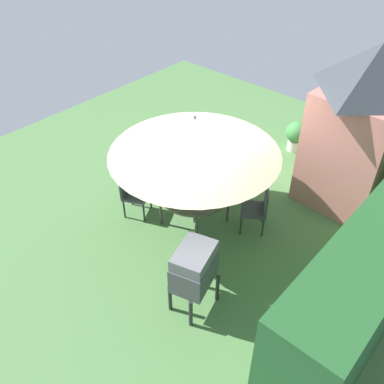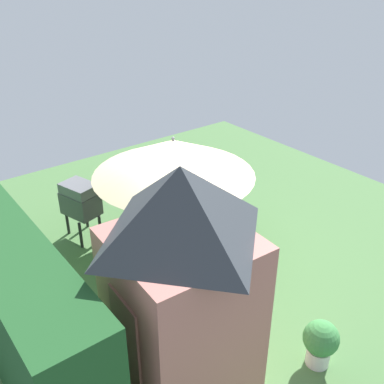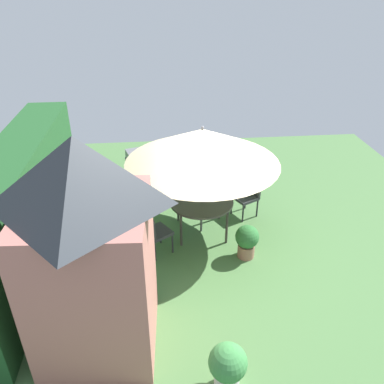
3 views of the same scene
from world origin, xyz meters
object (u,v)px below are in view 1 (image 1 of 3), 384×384
Objects in this scene: chair_far_side at (258,207)px; patio_umbrella at (195,136)px; patio_table at (194,195)px; potted_plant_by_shed at (196,171)px; potted_plant_by_grill at (296,135)px; bbq_grill at (194,268)px; garden_shed at (360,128)px; chair_near_shed at (132,191)px.

patio_umbrella is at bearing -56.52° from chair_far_side.
patio_table is 1.21m from potted_plant_by_shed.
chair_far_side is 1.25× the size of potted_plant_by_grill.
bbq_grill is (1.42, 1.24, -1.06)m from patio_umbrella.
bbq_grill is at bearing -7.17° from garden_shed.
patio_table is 1.06× the size of bbq_grill.
potted_plant_by_shed is (-2.32, -1.99, -0.47)m from bbq_grill.
bbq_grill is 5.09m from potted_plant_by_grill.
patio_umbrella reaches higher than potted_plant_by_grill.
potted_plant_by_shed is at bearing -139.41° from bbq_grill.
garden_shed reaches higher than potted_plant_by_shed.
garden_shed is 1.08× the size of patio_umbrella.
patio_umbrella is at bearing 117.26° from chair_near_shed.
patio_umbrella is 3.26× the size of chair_near_shed.
patio_table is 1.18m from chair_far_side.
chair_far_side is (1.94, -0.77, -1.10)m from garden_shed.
patio_umbrella is 1.82m from chair_far_side.
chair_near_shed is (0.56, -1.09, -0.15)m from patio_table.
garden_shed is at bearing 145.97° from patio_umbrella.
potted_plant_by_grill is (-4.07, 1.17, -0.11)m from chair_near_shed.
garden_shed is 2.65× the size of bbq_grill.
bbq_grill is 1.79× the size of potted_plant_by_shed.
potted_plant_by_shed is at bearing 166.74° from chair_near_shed.
bbq_grill is 1.66× the size of potted_plant_by_grill.
potted_plant_by_shed is at bearing -55.91° from garden_shed.
garden_shed reaches higher than patio_umbrella.
garden_shed is 3.27m from patio_table.
chair_far_side is at bearing 123.48° from patio_table.
garden_shed is at bearing 158.37° from chair_far_side.
potted_plant_by_shed is at bearing -140.43° from patio_umbrella.
chair_near_shed is (-0.86, -2.33, -0.33)m from bbq_grill.
garden_shed is 2.26m from potted_plant_by_grill.
bbq_grill is 2.11m from chair_far_side.
potted_plant_by_shed is 0.93× the size of potted_plant_by_grill.
bbq_grill is at bearing 41.23° from patio_umbrella.
patio_table is 1.42× the size of chair_near_shed.
garden_shed is 4.38m from chair_near_shed.
potted_plant_by_shed is at bearing -140.43° from patio_table.
bbq_grill is at bearing 69.81° from chair_near_shed.
potted_plant_by_grill is (-2.87, -0.89, -0.11)m from chair_far_side.
potted_plant_by_shed is (-0.90, -0.75, -0.30)m from patio_table.
patio_umbrella is 2.17m from bbq_grill.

